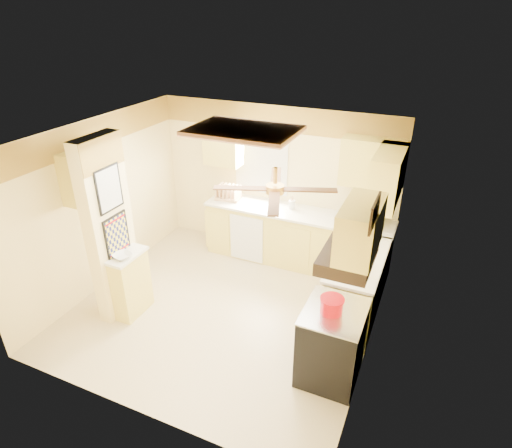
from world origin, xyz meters
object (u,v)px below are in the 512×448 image
at_px(stove, 332,343).
at_px(microwave, 362,215).
at_px(dutch_oven, 332,305).
at_px(bowl, 122,256).
at_px(kettle, 358,261).

xyz_separation_m(stove, microwave, (-0.17, 2.14, 0.62)).
distance_m(stove, dutch_oven, 0.55).
height_order(stove, bowl, bowl).
bearing_deg(bowl, stove, 1.87).
distance_m(microwave, bowl, 3.44).
relative_size(microwave, bowl, 2.17).
distance_m(microwave, dutch_oven, 2.18).
height_order(microwave, bowl, microwave).
relative_size(dutch_oven, kettle, 1.07).
bearing_deg(kettle, bowl, -161.34).
bearing_deg(stove, bowl, -178.13).
bearing_deg(dutch_oven, kettle, 84.79).
distance_m(bowl, dutch_oven, 2.75).
relative_size(microwave, dutch_oven, 1.95).
relative_size(microwave, kettle, 2.08).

